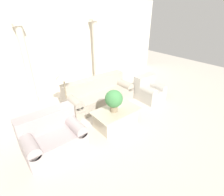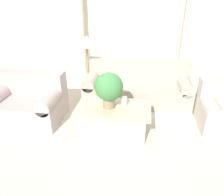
{
  "view_description": "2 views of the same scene",
  "coord_description": "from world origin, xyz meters",
  "px_view_note": "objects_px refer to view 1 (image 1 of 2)",
  "views": [
    {
      "loc": [
        -2.49,
        -3.54,
        3.02
      ],
      "look_at": [
        0.27,
        -0.12,
        0.66
      ],
      "focal_mm": 28.0,
      "sensor_mm": 36.0,
      "label": 1
    },
    {
      "loc": [
        0.56,
        -3.69,
        2.3
      ],
      "look_at": [
        0.05,
        -0.14,
        0.49
      ],
      "focal_mm": 35.0,
      "sensor_mm": 36.0,
      "label": 2
    }
  ],
  "objects_px": {
    "potted_plant": "(114,99)",
    "floor_lamp": "(63,77)",
    "sofa_long": "(98,94)",
    "loveseat": "(52,135)",
    "coffee_table": "(116,117)",
    "armchair": "(149,90)"
  },
  "relations": [
    {
      "from": "coffee_table",
      "to": "armchair",
      "type": "xyz_separation_m",
      "value": [
        1.93,
        0.48,
        0.1
      ]
    },
    {
      "from": "sofa_long",
      "to": "armchair",
      "type": "distance_m",
      "value": 1.8
    },
    {
      "from": "potted_plant",
      "to": "floor_lamp",
      "type": "height_order",
      "value": "floor_lamp"
    },
    {
      "from": "potted_plant",
      "to": "armchair",
      "type": "xyz_separation_m",
      "value": [
        2.01,
        0.48,
        -0.5
      ]
    },
    {
      "from": "sofa_long",
      "to": "loveseat",
      "type": "relative_size",
      "value": 1.73
    },
    {
      "from": "sofa_long",
      "to": "potted_plant",
      "type": "distance_m",
      "value": 1.5
    },
    {
      "from": "sofa_long",
      "to": "coffee_table",
      "type": "xyz_separation_m",
      "value": [
        -0.35,
        -1.34,
        -0.09
      ]
    },
    {
      "from": "loveseat",
      "to": "coffee_table",
      "type": "distance_m",
      "value": 1.73
    },
    {
      "from": "floor_lamp",
      "to": "sofa_long",
      "type": "bearing_deg",
      "value": -2.45
    },
    {
      "from": "loveseat",
      "to": "armchair",
      "type": "bearing_deg",
      "value": 3.19
    },
    {
      "from": "loveseat",
      "to": "coffee_table",
      "type": "height_order",
      "value": "loveseat"
    },
    {
      "from": "armchair",
      "to": "potted_plant",
      "type": "bearing_deg",
      "value": -166.51
    },
    {
      "from": "potted_plant",
      "to": "floor_lamp",
      "type": "relative_size",
      "value": 0.44
    },
    {
      "from": "sofa_long",
      "to": "loveseat",
      "type": "distance_m",
      "value": 2.32
    },
    {
      "from": "loveseat",
      "to": "coffee_table",
      "type": "bearing_deg",
      "value": -9.28
    },
    {
      "from": "floor_lamp",
      "to": "armchair",
      "type": "distance_m",
      "value": 2.99
    },
    {
      "from": "floor_lamp",
      "to": "loveseat",
      "type": "bearing_deg",
      "value": -129.92
    },
    {
      "from": "loveseat",
      "to": "floor_lamp",
      "type": "height_order",
      "value": "floor_lamp"
    },
    {
      "from": "loveseat",
      "to": "coffee_table",
      "type": "relative_size",
      "value": 1.05
    },
    {
      "from": "potted_plant",
      "to": "armchair",
      "type": "relative_size",
      "value": 0.7
    },
    {
      "from": "coffee_table",
      "to": "floor_lamp",
      "type": "relative_size",
      "value": 0.9
    },
    {
      "from": "armchair",
      "to": "floor_lamp",
      "type": "bearing_deg",
      "value": 161.48
    }
  ]
}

